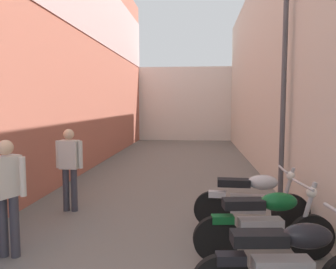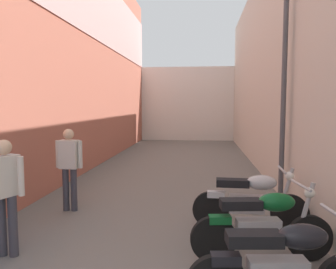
# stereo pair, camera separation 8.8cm
# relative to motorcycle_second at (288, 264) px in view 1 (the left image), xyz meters

# --- Properties ---
(ground_plane) EXTENTS (34.14, 34.14, 0.00)m
(ground_plane) POSITION_rel_motorcycle_second_xyz_m (-1.66, 4.47, -0.50)
(ground_plane) COLOR #66635E
(building_left) EXTENTS (0.45, 18.14, 7.36)m
(building_left) POSITION_rel_motorcycle_second_xyz_m (-4.44, 6.44, 3.22)
(building_left) COLOR #B76651
(building_left) RESTS_ON ground
(building_right) EXTENTS (0.45, 18.14, 6.15)m
(building_right) POSITION_rel_motorcycle_second_xyz_m (1.14, 6.47, 2.57)
(building_right) COLOR beige
(building_right) RESTS_ON ground
(building_far_end) EXTENTS (8.19, 2.00, 4.13)m
(building_far_end) POSITION_rel_motorcycle_second_xyz_m (-1.66, 16.54, 1.57)
(building_far_end) COLOR silver
(building_far_end) RESTS_ON ground
(motorcycle_second) EXTENTS (1.85, 0.58, 1.04)m
(motorcycle_second) POSITION_rel_motorcycle_second_xyz_m (0.00, 0.00, 0.00)
(motorcycle_second) COLOR black
(motorcycle_second) RESTS_ON ground
(motorcycle_third) EXTENTS (1.84, 0.58, 1.04)m
(motorcycle_third) POSITION_rel_motorcycle_second_xyz_m (-0.00, 1.11, 0.00)
(motorcycle_third) COLOR black
(motorcycle_third) RESTS_ON ground
(motorcycle_fourth) EXTENTS (1.85, 0.58, 1.04)m
(motorcycle_fourth) POSITION_rel_motorcycle_second_xyz_m (0.00, 2.21, 0.00)
(motorcycle_fourth) COLOR black
(motorcycle_fourth) RESTS_ON ground
(pedestrian_mid_alley) EXTENTS (0.52, 0.39, 1.57)m
(pedestrian_mid_alley) POSITION_rel_motorcycle_second_xyz_m (-3.36, 0.91, 0.42)
(pedestrian_mid_alley) COLOR #383842
(pedestrian_mid_alley) RESTS_ON ground
(pedestrian_further_down) EXTENTS (0.52, 0.22, 1.57)m
(pedestrian_further_down) POSITION_rel_motorcycle_second_xyz_m (-3.29, 2.83, 0.42)
(pedestrian_further_down) COLOR #383842
(pedestrian_further_down) RESTS_ON ground
(street_lamp) EXTENTS (0.79, 0.18, 4.31)m
(street_lamp) POSITION_rel_motorcycle_second_xyz_m (0.69, 3.58, 2.05)
(street_lamp) COLOR #47474C
(street_lamp) RESTS_ON ground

